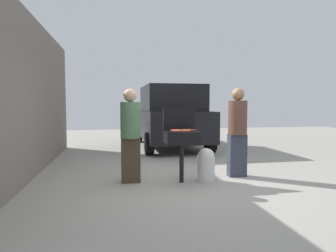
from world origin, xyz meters
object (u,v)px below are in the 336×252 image
(hot_dog_2, at_px, (187,130))
(hot_dog_3, at_px, (175,130))
(hot_dog_7, at_px, (174,130))
(person_left, at_px, (130,132))
(person_right, at_px, (237,129))
(hot_dog_14, at_px, (186,131))
(hot_dog_12, at_px, (191,130))
(hot_dog_1, at_px, (175,131))
(bbq_grill, at_px, (182,139))
(hot_dog_8, at_px, (192,130))
(hot_dog_0, at_px, (181,130))
(hot_dog_11, at_px, (177,131))
(hot_dog_6, at_px, (177,130))
(hot_dog_5, at_px, (177,130))
(hot_dog_13, at_px, (188,130))
(hot_dog_15, at_px, (186,130))
(hot_dog_10, at_px, (179,131))
(hot_dog_4, at_px, (177,131))
(parked_minivan, at_px, (170,116))
(hot_dog_9, at_px, (186,131))
(propane_tank, at_px, (206,164))

(hot_dog_2, distance_m, hot_dog_3, 0.22)
(hot_dog_7, height_order, person_left, person_left)
(person_right, bearing_deg, hot_dog_14, 14.02)
(hot_dog_12, bearing_deg, hot_dog_1, -150.90)
(bbq_grill, bearing_deg, hot_dog_8, 3.24)
(hot_dog_0, bearing_deg, hot_dog_11, -117.82)
(hot_dog_6, relative_size, hot_dog_14, 1.00)
(hot_dog_0, bearing_deg, person_left, 177.13)
(bbq_grill, relative_size, hot_dog_0, 7.24)
(hot_dog_5, bearing_deg, hot_dog_0, 40.78)
(hot_dog_13, relative_size, hot_dog_15, 1.00)
(bbq_grill, height_order, hot_dog_8, hot_dog_8)
(hot_dog_13, bearing_deg, hot_dog_1, -137.33)
(hot_dog_6, bearing_deg, person_right, 12.18)
(hot_dog_8, height_order, hot_dog_10, same)
(hot_dog_4, height_order, hot_dog_15, same)
(hot_dog_5, height_order, hot_dog_8, same)
(hot_dog_14, bearing_deg, hot_dog_1, -163.68)
(hot_dog_3, height_order, hot_dog_7, same)
(hot_dog_1, height_order, hot_dog_2, same)
(hot_dog_0, distance_m, hot_dog_2, 0.11)
(hot_dog_8, distance_m, person_right, 1.02)
(hot_dog_0, bearing_deg, hot_dog_4, -121.39)
(person_left, bearing_deg, parked_minivan, 82.33)
(hot_dog_1, distance_m, hot_dog_11, 0.06)
(hot_dog_14, distance_m, parked_minivan, 4.71)
(hot_dog_6, relative_size, person_right, 0.07)
(hot_dog_0, distance_m, hot_dog_3, 0.13)
(hot_dog_0, relative_size, parked_minivan, 0.03)
(hot_dog_7, xyz_separation_m, parked_minivan, (0.77, 4.45, 0.07))
(hot_dog_9, xyz_separation_m, hot_dog_10, (-0.12, 0.10, 0.00))
(hot_dog_2, distance_m, hot_dog_11, 0.30)
(bbq_grill, distance_m, hot_dog_9, 0.22)
(hot_dog_10, height_order, parked_minivan, parked_minivan)
(hot_dog_7, distance_m, hot_dog_14, 0.29)
(hot_dog_2, height_order, hot_dog_12, same)
(bbq_grill, height_order, hot_dog_10, hot_dog_10)
(hot_dog_3, xyz_separation_m, person_right, (1.29, 0.19, -0.01))
(hot_dog_8, bearing_deg, hot_dog_5, 175.08)
(hot_dog_14, distance_m, person_right, 1.17)
(propane_tank, relative_size, person_right, 0.35)
(hot_dog_1, height_order, parked_minivan, parked_minivan)
(hot_dog_13, height_order, person_left, person_left)
(hot_dog_1, distance_m, hot_dog_12, 0.39)
(hot_dog_2, relative_size, hot_dog_14, 1.00)
(hot_dog_3, relative_size, hot_dog_11, 1.00)
(hot_dog_9, xyz_separation_m, parked_minivan, (0.60, 4.74, 0.07))
(hot_dog_0, height_order, hot_dog_11, same)
(hot_dog_15, bearing_deg, hot_dog_11, -145.27)
(hot_dog_10, xyz_separation_m, person_left, (-0.85, 0.22, -0.03))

